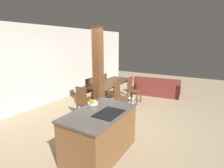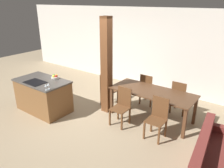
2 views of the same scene
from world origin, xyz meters
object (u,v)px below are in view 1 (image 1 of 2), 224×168
dining_chair_near_right (132,89)px  wine_glass_near (133,98)px  dining_chair_far_left (87,90)px  dining_chair_far_right (102,85)px  wine_glass_middle (130,98)px  kitchen_island (100,133)px  dining_chair_head_end (84,101)px  fruit_bowl (93,103)px  dining_chair_near_left (120,96)px  couch (157,88)px  timber_post (98,74)px  dining_table (110,85)px

dining_chair_near_right → wine_glass_near: bearing=-156.1°
dining_chair_far_left → dining_chair_far_right: 0.95m
wine_glass_middle → kitchen_island: bearing=156.6°
dining_chair_far_left → dining_chair_head_end: bearing=34.8°
fruit_bowl → dining_chair_far_right: bearing=30.9°
wine_glass_near → dining_chair_near_left: size_ratio=0.17×
dining_chair_far_left → couch: size_ratio=0.50×
kitchen_island → dining_chair_head_end: dining_chair_head_end is taller
kitchen_island → fruit_bowl: bearing=56.9°
dining_chair_near_left → dining_chair_near_right: 0.95m
dining_chair_head_end → timber_post: (0.24, -0.34, 0.79)m
dining_chair_far_right → timber_post: bearing=31.2°
dining_chair_near_right → dining_chair_far_right: (0.00, 1.33, 0.00)m
dining_chair_far_left → dining_chair_near_right: bearing=125.6°
wine_glass_near → dining_chair_head_end: (0.50, 1.74, -0.53)m
dining_chair_far_right → timber_post: 2.11m
wine_glass_middle → dining_chair_near_right: bearing=22.3°
fruit_bowl → dining_table: fruit_bowl is taller
kitchen_island → dining_chair_near_left: (2.14, 0.70, 0.04)m
dining_chair_far_right → dining_chair_head_end: bearing=19.2°
dining_table → dining_chair_near_right: (0.48, -0.67, -0.19)m
dining_table → dining_chair_head_end: bearing=-180.0°
dining_table → dining_chair_far_right: (0.48, 0.67, -0.19)m
wine_glass_middle → dining_chair_near_left: wine_glass_middle is taller
fruit_bowl → wine_glass_near: (0.48, -0.67, 0.07)m
kitchen_island → wine_glass_middle: bearing=-23.4°
dining_chair_far_right → wine_glass_middle: bearing=43.9°
dining_chair_far_right → dining_chair_head_end: size_ratio=1.00×
dining_table → dining_chair_near_left: (-0.48, -0.67, -0.19)m
fruit_bowl → dining_chair_near_left: (1.95, 0.40, -0.46)m
kitchen_island → dining_chair_far_left: bearing=43.5°
wine_glass_middle → timber_post: size_ratio=0.06×
wine_glass_middle → dining_table: size_ratio=0.07×
fruit_bowl → couch: fruit_bowl is taller
dining_table → dining_chair_far_right: 0.84m
fruit_bowl → timber_post: size_ratio=0.08×
dining_chair_far_right → couch: dining_chair_far_right is taller
dining_chair_far_left → timber_post: size_ratio=0.37×
dining_chair_near_left → dining_chair_far_right: (0.95, 1.33, 0.00)m
dining_chair_head_end → fruit_bowl: bearing=137.2°
kitchen_island → dining_table: kitchen_island is taller
dining_chair_near_left → dining_chair_far_left: 1.33m
dining_chair_far_left → couch: dining_chair_far_left is taller
dining_chair_near_left → dining_chair_far_left: (0.00, 1.33, 0.00)m
dining_chair_near_left → fruit_bowl: bearing=-168.4°
wine_glass_middle → dining_chair_far_left: bearing=57.8°
dining_chair_near_right → dining_chair_near_left: bearing=180.0°
dining_chair_far_right → dining_table: bearing=54.4°
couch → timber_post: size_ratio=0.74×
dining_table → dining_chair_far_right: size_ratio=2.26×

